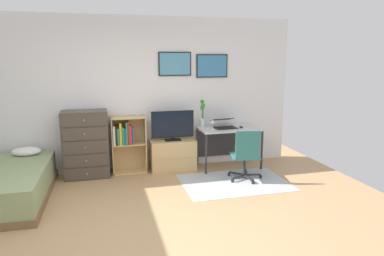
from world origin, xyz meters
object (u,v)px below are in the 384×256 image
Objects in this scene: bookshelf at (126,140)px; laptop at (224,124)px; office_chair at (246,154)px; bamboo_vase at (203,114)px; computer_mouse at (241,127)px; television at (173,126)px; desk at (228,134)px; dresser at (86,144)px; tv_stand at (173,155)px; wine_glass at (213,122)px.

bookshelf is 1.78m from laptop.
office_chair is 1.19m from bamboo_vase.
computer_mouse is 0.74m from bamboo_vase.
bookshelf is at bearing 175.04° from television.
laptop is (-0.09, 0.82, 0.35)m from office_chair.
computer_mouse is at bearing -20.36° from bamboo_vase.
desk is at bearing -2.47° from bookshelf.
bamboo_vase is (1.39, 0.04, 0.40)m from bookshelf.
office_chair is (2.53, -0.86, -0.11)m from dresser.
bamboo_vase reaches higher than tv_stand.
dresser is 2.24× the size of bamboo_vase.
television reaches higher than desk.
laptop is 0.28m from wine_glass.
television is 1.69× the size of laptop.
desk is 6.15× the size of wine_glass.
laptop is at bearing -165.17° from desk.
dresser is at bearing 176.93° from computer_mouse.
wine_glass is at bearing -3.69° from dresser.
television is at bearing 173.60° from computer_mouse.
tv_stand is at bearing 150.43° from office_chair.
bamboo_vase reaches higher than dresser.
bamboo_vase reaches higher than wine_glass.
dresser is at bearing 179.63° from desk.
bookshelf reaches higher than office_chair.
dresser is 1.41× the size of tv_stand.
bamboo_vase is (-0.66, 0.25, 0.23)m from computer_mouse.
dresser is 1.50× the size of television.
bamboo_vase is at bearing 10.42° from television.
bamboo_vase reaches higher than television.
bookshelf is 1.15× the size of office_chair.
television is 4.21× the size of wine_glass.
television is at bearing -90.00° from tv_stand.
laptop is 0.31m from computer_mouse.
tv_stand is at bearing 172.59° from computer_mouse.
desk is at bearing 148.13° from computer_mouse.
desk is at bearing 10.29° from laptop.
computer_mouse is at bearing -31.87° from desk.
tv_stand is (0.81, -0.05, -0.31)m from bookshelf.
dresser is at bearing -174.66° from bookshelf.
wine_glass is (-0.25, -0.10, 0.07)m from laptop.
bookshelf is 2.07m from office_chair.
bamboo_vase is at bearing 155.07° from laptop.
bookshelf is at bearing 174.17° from computer_mouse.
television is 1.39m from office_chair.
television is at bearing 151.16° from office_chair.
dresser reaches higher than wine_glass.
bookshelf is 1.23× the size of tv_stand.
tv_stand is at bearing 178.25° from desk.
tv_stand is 0.93m from wine_glass.
wine_glass reaches higher than desk.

